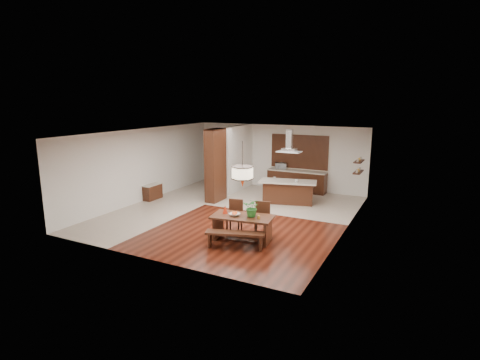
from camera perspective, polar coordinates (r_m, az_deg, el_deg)
The scene contains 25 objects.
room_shell at distance 13.09m, azimuth -1.17°, elevation 3.60°, with size 9.00×9.04×2.92m.
tile_hallway at distance 14.99m, azimuth -10.48°, elevation -3.55°, with size 2.50×9.00×0.01m, color #B8A999.
tile_kitchen at distance 15.27m, azimuth 7.45°, elevation -3.15°, with size 5.50×4.00×0.01m, color #B8A999.
soffit_band at distance 12.99m, azimuth -1.19°, elevation 7.19°, with size 8.00×9.00×0.02m, color #3B210E.
partition_pier at distance 14.90m, azimuth -3.75°, elevation 2.24°, with size 0.45×1.00×2.90m, color black.
partition_stub at distance 16.71m, azimuth -0.09°, elevation 3.34°, with size 0.18×2.40×2.90m, color silver.
hallway_console at distance 15.71m, azimuth -13.17°, elevation -1.78°, with size 0.37×0.88×0.63m, color black.
hallway_doorway at distance 18.34m, azimuth -2.15°, elevation 2.85°, with size 1.10×0.20×2.10m, color black.
rear_counter at distance 16.81m, azimuth 8.63°, elevation -0.13°, with size 2.60×0.62×0.95m.
kitchen_window at distance 16.83m, azimuth 9.05°, elevation 4.28°, with size 2.60×0.08×1.50m, color olive.
shelf_lower at distance 14.43m, azimuth 17.58°, elevation 1.17°, with size 0.26×0.90×0.04m, color black.
shelf_upper at distance 14.37m, azimuth 17.68°, elevation 2.74°, with size 0.26×0.90×0.04m, color black.
dining_table at distance 10.86m, azimuth 0.37°, elevation -6.46°, with size 1.86×1.12×0.73m.
dining_bench at distance 10.40m, azimuth -0.75°, elevation -9.13°, with size 1.63×0.36×0.46m, color black, non-canonical shape.
dining_chair_left at distance 11.49m, azimuth -0.87°, elevation -5.59°, with size 0.45×0.45×1.01m, color black, non-canonical shape.
dining_chair_right at distance 11.24m, azimuth 3.37°, elevation -6.01°, with size 0.45×0.45×1.01m, color black, non-canonical shape.
pendant_lantern at distance 10.45m, azimuth 0.38°, elevation 2.45°, with size 0.64×0.64×1.31m, color beige, non-canonical shape.
foliage_plant at distance 10.67m, azimuth 1.88°, elevation -4.22°, with size 0.48×0.42×0.54m, color #226723.
fruit_bowl at distance 10.80m, azimuth -0.83°, elevation -5.28°, with size 0.30×0.30×0.07m, color beige.
napkin_cone at distance 11.02m, azimuth -2.29°, elevation -4.49°, with size 0.15×0.15×0.24m, color #AF240C.
gold_ornament at distance 10.54m, azimuth 2.86°, elevation -5.67°, with size 0.07×0.07×0.10m, color gold.
kitchen_island at distance 14.82m, azimuth 7.33°, elevation -1.78°, with size 2.36×1.45×0.91m.
range_hood at distance 14.48m, azimuth 7.54°, elevation 5.93°, with size 0.90×0.55×0.87m, color silver, non-canonical shape.
island_cup at distance 14.51m, azimuth 8.61°, elevation -0.13°, with size 0.12×0.12×0.10m, color white.
microwave at distance 16.98m, azimuth 6.21°, elevation 2.16°, with size 0.49×0.33×0.27m, color silver.
Camera 1 is at (6.09, -11.42, 4.00)m, focal length 28.00 mm.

